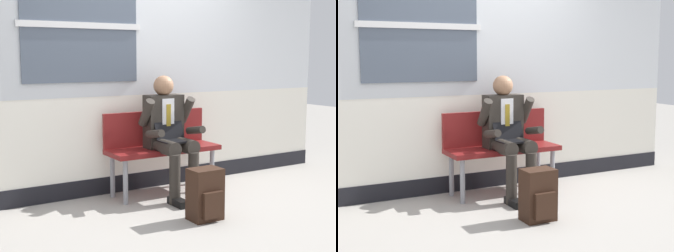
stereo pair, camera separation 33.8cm
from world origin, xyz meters
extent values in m
plane|color=#9E9991|center=(0.00, 0.00, 0.00)|extent=(18.00, 18.00, 0.00)
cube|color=silver|center=(0.00, 0.67, 0.61)|extent=(5.10, 0.12, 0.85)
cube|color=black|center=(0.00, 0.67, 0.09)|extent=(5.10, 0.14, 0.18)
cube|color=#4C5666|center=(-0.64, 0.60, 1.74)|extent=(1.21, 0.02, 1.12)
cube|color=silver|center=(-0.64, 0.59, 1.74)|extent=(1.29, 0.03, 0.06)
cube|color=maroon|center=(0.13, 0.32, 0.47)|extent=(1.21, 0.42, 0.05)
cube|color=maroon|center=(0.13, 0.50, 0.68)|extent=(1.21, 0.04, 0.37)
cylinder|color=gray|center=(-0.39, 0.17, 0.22)|extent=(0.05, 0.05, 0.45)
cylinder|color=gray|center=(-0.39, 0.47, 0.22)|extent=(0.05, 0.05, 0.45)
cylinder|color=gray|center=(0.66, 0.17, 0.22)|extent=(0.05, 0.05, 0.45)
cylinder|color=gray|center=(0.66, 0.47, 0.22)|extent=(0.05, 0.05, 0.45)
cylinder|color=#2D2823|center=(0.02, 0.11, 0.54)|extent=(0.15, 0.40, 0.15)
cylinder|color=#2D2823|center=(0.02, -0.08, 0.25)|extent=(0.11, 0.11, 0.50)
cube|color=black|center=(0.02, -0.14, 0.04)|extent=(0.10, 0.26, 0.07)
cylinder|color=#2D2823|center=(0.24, 0.11, 0.54)|extent=(0.15, 0.40, 0.15)
cylinder|color=#2D2823|center=(0.24, -0.08, 0.25)|extent=(0.11, 0.11, 0.50)
cube|color=black|center=(0.24, -0.14, 0.04)|extent=(0.10, 0.26, 0.07)
cube|color=#2D2823|center=(0.13, 0.32, 0.77)|extent=(0.40, 0.18, 0.55)
cube|color=silver|center=(0.13, 0.22, 0.82)|extent=(0.14, 0.01, 0.39)
cube|color=olive|center=(0.13, 0.21, 0.79)|extent=(0.05, 0.01, 0.33)
sphere|color=#9E7051|center=(0.13, 0.32, 1.14)|extent=(0.21, 0.21, 0.21)
cylinder|color=#2D2823|center=(-0.11, 0.25, 0.88)|extent=(0.09, 0.25, 0.30)
cylinder|color=#2D2823|center=(-0.11, 0.08, 0.69)|extent=(0.08, 0.27, 0.12)
cylinder|color=#2D2823|center=(0.37, 0.25, 0.88)|extent=(0.09, 0.25, 0.30)
cylinder|color=#2D2823|center=(0.37, 0.08, 0.69)|extent=(0.08, 0.27, 0.12)
cube|color=black|center=(0.13, 0.08, 0.60)|extent=(0.33, 0.22, 0.02)
cube|color=black|center=(0.13, 0.21, 0.71)|extent=(0.33, 0.08, 0.21)
cube|color=#331E14|center=(0.01, -0.61, 0.23)|extent=(0.29, 0.20, 0.46)
cube|color=#331E14|center=(0.01, -0.73, 0.16)|extent=(0.20, 0.04, 0.23)
camera|label=1|loc=(-2.46, -4.05, 1.44)|focal=52.63mm
camera|label=2|loc=(-2.17, -4.21, 1.44)|focal=52.63mm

